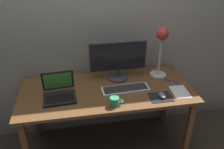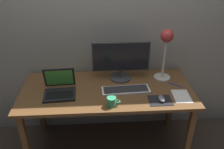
{
  "view_description": "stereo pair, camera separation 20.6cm",
  "coord_description": "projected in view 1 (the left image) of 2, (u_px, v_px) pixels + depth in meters",
  "views": [
    {
      "loc": [
        -0.27,
        -1.81,
        1.94
      ],
      "look_at": [
        0.04,
        -0.05,
        0.92
      ],
      "focal_mm": 37.55,
      "sensor_mm": 36.0,
      "label": 1
    },
    {
      "loc": [
        -0.07,
        -1.84,
        1.94
      ],
      "look_at": [
        0.04,
        -0.05,
        0.92
      ],
      "focal_mm": 37.55,
      "sensor_mm": 36.0,
      "label": 2
    }
  ],
  "objects": [
    {
      "name": "mouse",
      "position": [
        162.0,
        95.0,
        2.06
      ],
      "size": [
        0.06,
        0.1,
        0.03
      ],
      "primitive_type": "ellipsoid",
      "color": "slate",
      "rests_on": "mousepad"
    },
    {
      "name": "keyboard_main",
      "position": [
        125.0,
        89.0,
        2.16
      ],
      "size": [
        0.45,
        0.16,
        0.03
      ],
      "color": "silver",
      "rests_on": "desk"
    },
    {
      "name": "monitor",
      "position": [
        118.0,
        59.0,
        2.26
      ],
      "size": [
        0.55,
        0.21,
        0.39
      ],
      "color": "#38383A",
      "rests_on": "desk"
    },
    {
      "name": "coffee_mug",
      "position": [
        115.0,
        102.0,
        1.94
      ],
      "size": [
        0.11,
        0.08,
        0.08
      ],
      "color": "#339966",
      "rests_on": "desk"
    },
    {
      "name": "laptop",
      "position": [
        59.0,
        90.0,
        2.06
      ],
      "size": [
        0.29,
        0.27,
        0.22
      ],
      "color": "black",
      "rests_on": "desk"
    },
    {
      "name": "pen",
      "position": [
        172.0,
        81.0,
        2.3
      ],
      "size": [
        0.12,
        0.09,
        0.01
      ],
      "primitive_type": "cylinder",
      "rotation": [
        0.0,
        1.57,
        -0.64
      ],
      "color": "#2633A5",
      "rests_on": "desk"
    },
    {
      "name": "paper_sheet_near_mouse",
      "position": [
        180.0,
        92.0,
        2.14
      ],
      "size": [
        0.16,
        0.22,
        0.0
      ],
      "primitive_type": "cube",
      "rotation": [
        0.0,
        0.0,
        -0.05
      ],
      "color": "white",
      "rests_on": "desk"
    },
    {
      "name": "mousepad",
      "position": [
        161.0,
        97.0,
        2.07
      ],
      "size": [
        0.2,
        0.16,
        0.0
      ],
      "primitive_type": "cube",
      "color": "black",
      "rests_on": "desk"
    },
    {
      "name": "ground_plane",
      "position": [
        107.0,
        146.0,
        2.55
      ],
      "size": [
        4.8,
        4.8,
        0.0
      ],
      "primitive_type": "plane",
      "color": "#47382D",
      "rests_on": "ground"
    },
    {
      "name": "desk_lamp",
      "position": [
        161.0,
        43.0,
        2.24
      ],
      "size": [
        0.16,
        0.16,
        0.51
      ],
      "color": "beige",
      "rests_on": "desk"
    },
    {
      "name": "back_wall",
      "position": [
        99.0,
        18.0,
        2.25
      ],
      "size": [
        4.8,
        0.06,
        2.6
      ],
      "primitive_type": "cube",
      "color": "#9E998E",
      "rests_on": "ground"
    },
    {
      "name": "desk",
      "position": [
        107.0,
        96.0,
        2.22
      ],
      "size": [
        1.6,
        0.7,
        0.74
      ],
      "color": "brown",
      "rests_on": "ground"
    }
  ]
}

